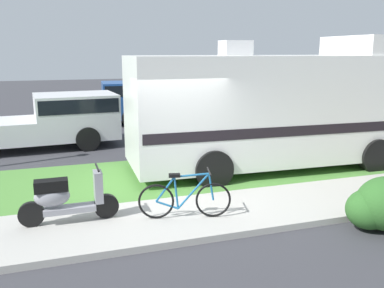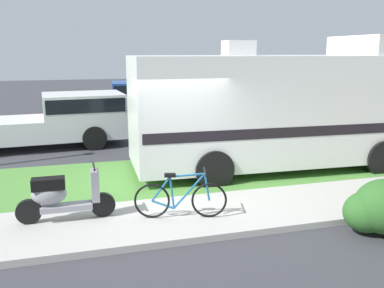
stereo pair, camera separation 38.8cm
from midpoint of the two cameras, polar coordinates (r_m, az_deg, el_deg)
name	(u,v)px [view 1 (the left image)]	position (r m, az deg, el deg)	size (l,w,h in m)	color
ground_plane	(179,198)	(9.03, -3.05, -7.40)	(80.00, 80.00, 0.00)	#38383D
sidewalk	(197,216)	(7.94, -0.71, -9.81)	(24.00, 2.00, 0.12)	#ADAAA3
grass_strip	(161,177)	(10.40, -5.27, -4.50)	(24.00, 3.40, 0.08)	#4C8438
motorhome_rv	(278,107)	(11.17, 10.68, 4.95)	(7.61, 2.75, 3.47)	silver
scooter	(65,198)	(7.75, -18.25, -6.95)	(1.71, 0.50, 0.97)	black
bicycle	(185,198)	(7.60, -2.45, -7.40)	(1.63, 0.59, 0.88)	black
pickup_truck_near	(48,119)	(14.37, -19.74, 3.16)	(5.78, 2.47, 1.71)	silver
pickup_truck_far	(155,101)	(18.52, -5.68, 5.89)	(5.78, 2.51, 1.78)	#1E478C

